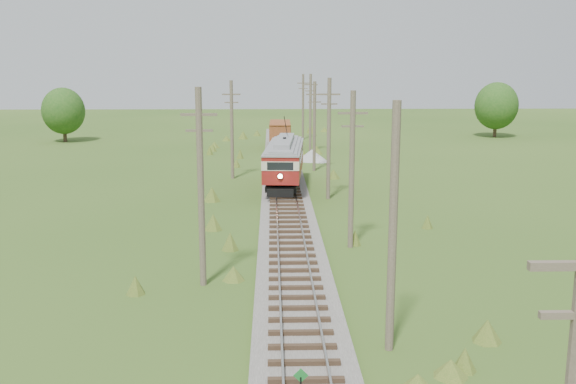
{
  "coord_description": "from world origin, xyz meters",
  "views": [
    {
      "loc": [
        -1.04,
        -16.14,
        9.95
      ],
      "look_at": [
        0.0,
        24.01,
        1.94
      ],
      "focal_mm": 40.0,
      "sensor_mm": 36.0,
      "label": 1
    }
  ],
  "objects_px": {
    "gondola": "(280,132)",
    "streetcar": "(285,158)",
    "gravel_pile": "(313,156)",
    "switch_marker": "(301,382)"
  },
  "relations": [
    {
      "from": "switch_marker",
      "to": "streetcar",
      "type": "distance_m",
      "value": 33.33
    },
    {
      "from": "switch_marker",
      "to": "streetcar",
      "type": "relative_size",
      "value": 0.09
    },
    {
      "from": "switch_marker",
      "to": "streetcar",
      "type": "xyz_separation_m",
      "value": [
        0.2,
        33.28,
        1.9
      ]
    },
    {
      "from": "gondola",
      "to": "gravel_pile",
      "type": "height_order",
      "value": "gondola"
    },
    {
      "from": "gondola",
      "to": "gravel_pile",
      "type": "distance_m",
      "value": 11.76
    },
    {
      "from": "gondola",
      "to": "streetcar",
      "type": "bearing_deg",
      "value": -89.24
    },
    {
      "from": "streetcar",
      "to": "gondola",
      "type": "distance_m",
      "value": 26.77
    },
    {
      "from": "switch_marker",
      "to": "gondola",
      "type": "xyz_separation_m",
      "value": [
        0.2,
        60.04,
        1.3
      ]
    },
    {
      "from": "switch_marker",
      "to": "gondola",
      "type": "bearing_deg",
      "value": 89.81
    },
    {
      "from": "streetcar",
      "to": "gravel_pile",
      "type": "height_order",
      "value": "streetcar"
    }
  ]
}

